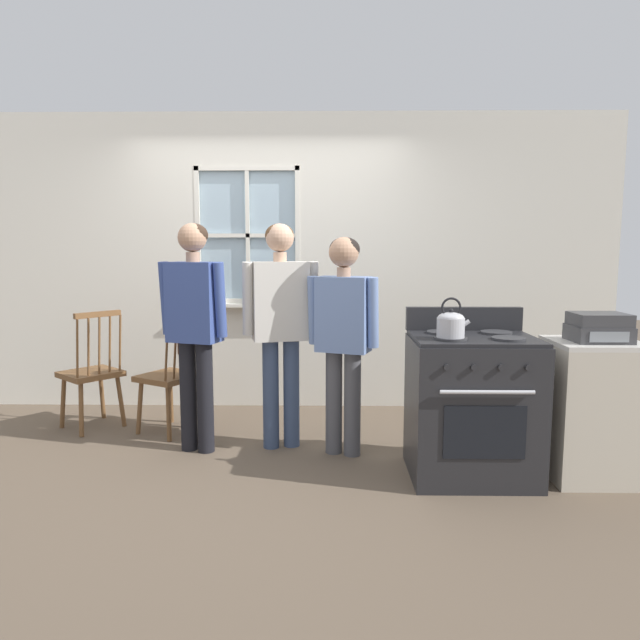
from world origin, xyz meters
name	(u,v)px	position (x,y,z in m)	size (l,w,h in m)	color
ground_plane	(251,458)	(0.00, 0.00, 0.00)	(16.00, 16.00, 0.00)	brown
wall_back	(270,264)	(0.01, 1.40, 1.34)	(6.40, 0.16, 2.70)	silver
chair_by_window	(171,377)	(-0.72, 0.58, 0.45)	(0.56, 0.56, 0.98)	brown
chair_near_wall	(92,374)	(-1.40, 0.68, 0.45)	(0.58, 0.58, 0.98)	brown
person_elderly_left	(194,315)	(-0.41, 0.15, 1.00)	(0.52, 0.31, 1.66)	black
person_teen_center	(280,313)	(0.20, 0.25, 1.01)	(0.57, 0.30, 1.66)	#384766
person_adult_right	(343,324)	(0.66, 0.10, 0.95)	(0.52, 0.32, 1.56)	#4C4C51
stove	(471,405)	(1.48, -0.28, 0.47)	(0.79, 0.68, 1.08)	#232326
kettle	(451,324)	(1.30, -0.41, 1.02)	(0.21, 0.17, 0.25)	#B7B7BC
potted_plant	(255,294)	(-0.13, 1.31, 1.06)	(0.12, 0.12, 0.25)	#42474C
handbag	(191,335)	(-0.52, 0.46, 0.81)	(0.25, 0.24, 0.31)	brown
side_counter	(592,410)	(2.25, -0.30, 0.45)	(0.55, 0.50, 0.90)	beige
stereo	(599,328)	(2.25, -0.32, 0.99)	(0.34, 0.29, 0.18)	#38383A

